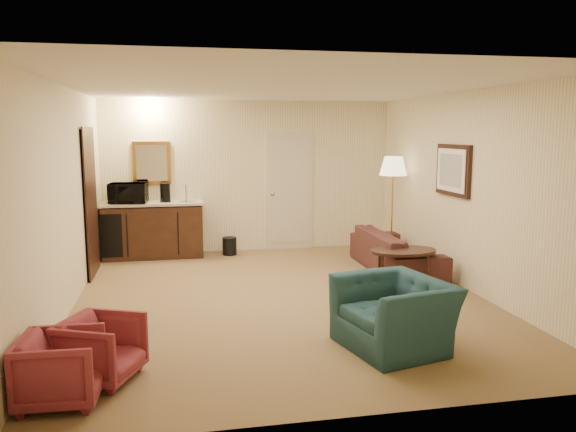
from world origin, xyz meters
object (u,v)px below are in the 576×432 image
object	(u,v)px
wetbar_cabinet	(153,230)
teal_armchair	(395,302)
coffee_table	(403,268)
rose_chair_far	(61,365)
sofa	(396,245)
rose_chair_near	(101,346)
coffee_maker	(165,193)
waste_bin	(230,246)
microwave	(128,191)
floor_lamp	(392,207)

from	to	relation	value
wetbar_cabinet	teal_armchair	size ratio (longest dim) A/B	1.60
coffee_table	rose_chair_far	bearing A→B (deg)	-146.38
sofa	rose_chair_near	xyz separation A→B (m)	(-3.85, -3.07, -0.10)
rose_chair_near	teal_armchair	bearing A→B (deg)	-61.87
sofa	coffee_maker	bearing A→B (deg)	63.85
waste_bin	coffee_maker	xyz separation A→B (m)	(-1.04, 0.08, 0.93)
teal_armchair	rose_chair_near	size ratio (longest dim) A/B	1.71
coffee_maker	microwave	bearing A→B (deg)	166.49
waste_bin	coffee_maker	distance (m)	1.39
waste_bin	microwave	world-z (taller)	microwave
microwave	coffee_maker	size ratio (longest dim) A/B	1.89
rose_chair_near	microwave	distance (m)	4.76
rose_chair_far	coffee_table	distance (m)	4.62
rose_chair_far	coffee_maker	distance (m)	5.19
teal_armchair	rose_chair_far	size ratio (longest dim) A/B	1.69
rose_chair_near	waste_bin	bearing A→B (deg)	5.59
teal_armchair	coffee_table	bearing A→B (deg)	141.56
teal_armchair	microwave	distance (m)	5.32
wetbar_cabinet	sofa	xyz separation A→B (m)	(3.60, -1.65, -0.06)
rose_chair_near	waste_bin	size ratio (longest dim) A/B	2.02
teal_armchair	coffee_maker	bearing A→B (deg)	-167.49
waste_bin	rose_chair_near	bearing A→B (deg)	-107.86
coffee_table	waste_bin	size ratio (longest dim) A/B	3.01
teal_armchair	coffee_maker	xyz separation A→B (m)	(-2.22, 4.51, 0.63)
teal_armchair	coffee_maker	world-z (taller)	coffee_maker
teal_armchair	sofa	bearing A→B (deg)	144.02
coffee_maker	sofa	bearing A→B (deg)	-43.19
rose_chair_near	waste_bin	distance (m)	4.89
teal_armchair	waste_bin	world-z (taller)	teal_armchair
coffee_maker	coffee_table	bearing A→B (deg)	-55.98
sofa	coffee_table	distance (m)	0.92
sofa	coffee_table	world-z (taller)	sofa
teal_armchair	waste_bin	bearing A→B (deg)	-178.77
wetbar_cabinet	rose_chair_far	bearing A→B (deg)	-95.63
wetbar_cabinet	coffee_maker	distance (m)	0.65
wetbar_cabinet	waste_bin	size ratio (longest dim) A/B	5.49
sofa	coffee_maker	distance (m)	3.83
wetbar_cabinet	coffee_maker	world-z (taller)	coffee_maker
microwave	rose_chair_near	bearing A→B (deg)	-81.80
teal_armchair	coffee_table	xyz separation A→B (m)	(0.91, 1.99, -0.19)
floor_lamp	microwave	size ratio (longest dim) A/B	2.86
rose_chair_far	coffee_table	size ratio (longest dim) A/B	0.67
sofa	coffee_table	bearing A→B (deg)	163.57
sofa	waste_bin	size ratio (longest dim) A/B	6.82
rose_chair_near	microwave	xyz separation A→B (m)	(-0.13, 4.69, 0.82)
sofa	rose_chair_near	bearing A→B (deg)	128.48
rose_chair_near	floor_lamp	size ratio (longest dim) A/B	0.36
floor_lamp	waste_bin	xyz separation A→B (m)	(-2.60, 0.75, -0.69)
rose_chair_near	rose_chair_far	xyz separation A→B (m)	(-0.25, -0.35, 0.00)
teal_armchair	waste_bin	size ratio (longest dim) A/B	3.44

